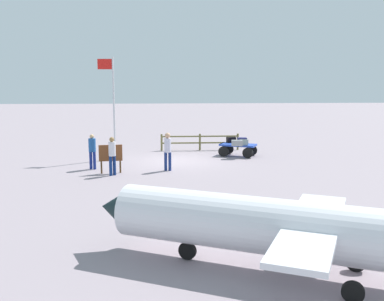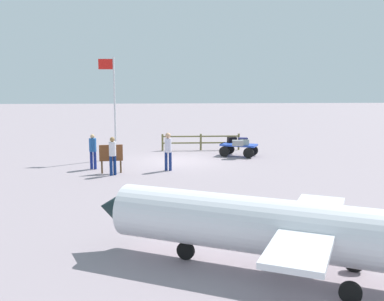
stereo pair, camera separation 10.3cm
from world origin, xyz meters
name	(u,v)px [view 2 (the right image)]	position (x,y,z in m)	size (l,w,h in m)	color
ground_plane	(177,161)	(0.00, 0.00, 0.00)	(120.00, 120.00, 0.00)	gray
luggage_cart	(238,148)	(-3.52, -1.34, 0.48)	(2.26, 1.84, 0.69)	blue
suitcase_olive	(244,142)	(-3.77, -0.91, 0.85)	(0.50, 0.35, 0.32)	gray
suitcase_tan	(232,140)	(-3.24, -1.97, 0.85)	(0.56, 0.44, 0.32)	black
suitcase_dark	(238,143)	(-3.37, -0.63, 0.85)	(0.64, 0.40, 0.31)	gray
suitcase_maroon	(243,141)	(-3.73, -1.09, 0.88)	(0.51, 0.41, 0.39)	#1E1F4F
worker_lead	(113,153)	(2.97, 3.47, 1.01)	(0.45, 0.45, 1.74)	navy
worker_trailing	(168,149)	(0.47, 2.55, 1.06)	(0.38, 0.38, 1.81)	navy
worker_supervisor	(93,149)	(4.08, 1.97, 0.99)	(0.45, 0.45, 1.70)	navy
airplane_near	(297,230)	(-2.22, 14.41, 1.08)	(9.44, 5.67, 2.90)	silver
flagpole	(113,101)	(3.38, -0.82, 3.16)	(0.85, 0.10, 5.46)	silver
signboard	(111,155)	(3.09, 2.99, 0.86)	(1.07, 0.21, 1.32)	#4C3319
wooden_fence	(201,141)	(-1.57, -3.64, 0.59)	(4.81, 0.13, 1.01)	brown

